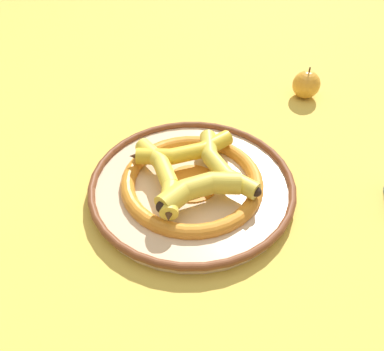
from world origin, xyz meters
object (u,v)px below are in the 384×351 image
(banana_c, at_px, (201,189))
(banana_d, at_px, (163,176))
(decorative_bowl, at_px, (192,184))
(apple, at_px, (306,85))
(banana_b, at_px, (221,163))
(banana_a, at_px, (184,152))

(banana_c, xyz_separation_m, banana_d, (-0.06, -0.04, -0.00))
(decorative_bowl, bearing_deg, apple, 111.22)
(banana_b, height_order, banana_c, banana_c)
(banana_a, distance_m, banana_b, 0.08)
(banana_c, bearing_deg, decorative_bowl, -95.51)
(decorative_bowl, bearing_deg, banana_d, -102.15)
(decorative_bowl, bearing_deg, banana_c, -11.67)
(banana_b, relative_size, banana_d, 0.96)
(banana_c, bearing_deg, banana_a, -96.04)
(apple, bearing_deg, banana_c, -63.31)
(decorative_bowl, relative_size, banana_b, 1.89)
(banana_d, height_order, apple, apple)
(banana_a, distance_m, banana_d, 0.08)
(banana_c, bearing_deg, apple, -147.14)
(banana_b, bearing_deg, decorative_bowl, -97.60)
(apple, bearing_deg, decorative_bowl, -68.78)
(decorative_bowl, bearing_deg, banana_b, 80.22)
(decorative_bowl, bearing_deg, banana_a, 167.27)
(banana_c, distance_m, apple, 0.47)
(decorative_bowl, distance_m, banana_d, 0.06)
(banana_b, distance_m, apple, 0.39)
(banana_c, distance_m, banana_d, 0.08)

